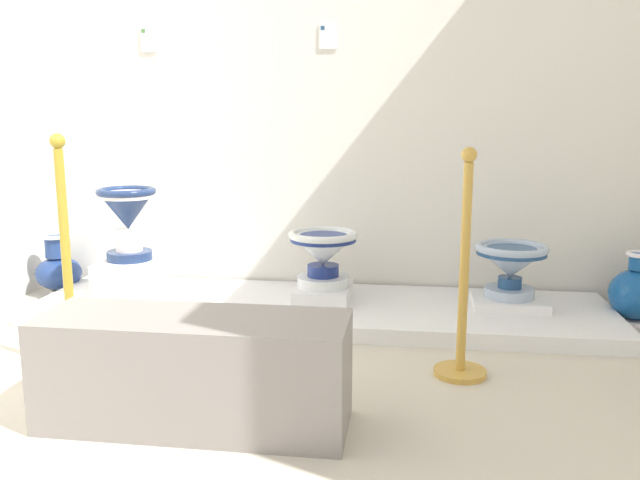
{
  "coord_description": "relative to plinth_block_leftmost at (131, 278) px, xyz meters",
  "views": [
    {
      "loc": [
        2.35,
        -1.2,
        1.09
      ],
      "look_at": [
        1.86,
        2.2,
        0.43
      ],
      "focal_mm": 36.37,
      "sensor_mm": 36.0,
      "label": 1
    }
  ],
  "objects": [
    {
      "name": "stanchion_post_near_right",
      "position": [
        1.78,
        -0.68,
        0.13
      ],
      "size": [
        0.22,
        0.22,
        0.97
      ],
      "color": "gold",
      "rests_on": "ground_plane"
    },
    {
      "name": "stanchion_post_near_left",
      "position": [
        0.11,
        -0.85,
        0.13
      ],
      "size": [
        0.24,
        0.24,
        1.02
      ],
      "color": "gold",
      "rests_on": "ground_plane"
    },
    {
      "name": "info_placard_second",
      "position": [
        1.05,
        0.49,
        1.35
      ],
      "size": [
        0.1,
        0.01,
        0.15
      ],
      "color": "white"
    },
    {
      "name": "museum_bench",
      "position": [
        0.81,
        -1.27,
        0.01
      ],
      "size": [
        1.09,
        0.36,
        0.4
      ],
      "primitive_type": "cube",
      "color": "gray",
      "rests_on": "ground_plane"
    },
    {
      "name": "display_platform",
      "position": [
        1.07,
        0.05,
        -0.15
      ],
      "size": [
        3.13,
        0.84,
        0.08
      ],
      "primitive_type": "cube",
      "color": "white",
      "rests_on": "ground_plane"
    },
    {
      "name": "plinth_block_pale_glazed",
      "position": [
        1.08,
        0.12,
        -0.07
      ],
      "size": [
        0.3,
        0.37,
        0.07
      ],
      "primitive_type": "cube",
      "color": "white",
      "rests_on": "display_platform"
    },
    {
      "name": "decorative_vase_corner",
      "position": [
        2.73,
        0.14,
        -0.02
      ],
      "size": [
        0.27,
        0.27,
        0.39
      ],
      "color": "white",
      "rests_on": "ground_plane"
    },
    {
      "name": "antique_toilet_central_ornate",
      "position": [
        2.09,
        0.13,
        0.13
      ],
      "size": [
        0.38,
        0.38,
        0.29
      ],
      "color": "#A4B7D1",
      "rests_on": "plinth_block_central_ornate"
    },
    {
      "name": "decorative_vase_companion",
      "position": [
        -0.6,
        0.27,
        -0.03
      ],
      "size": [
        0.28,
        0.28,
        0.38
      ],
      "color": "white",
      "rests_on": "ground_plane"
    },
    {
      "name": "antique_toilet_pale_glazed",
      "position": [
        1.08,
        0.12,
        0.17
      ],
      "size": [
        0.38,
        0.38,
        0.31
      ],
      "color": "white",
      "rests_on": "plinth_block_pale_glazed"
    },
    {
      "name": "antique_toilet_leftmost",
      "position": [
        0.0,
        0.0,
        0.37
      ],
      "size": [
        0.32,
        0.32,
        0.4
      ],
      "color": "navy",
      "rests_on": "plinth_block_leftmost"
    },
    {
      "name": "plinth_block_leftmost",
      "position": [
        0.0,
        0.0,
        0.0
      ],
      "size": [
        0.29,
        0.39,
        0.22
      ],
      "primitive_type": "cube",
      "color": "white",
      "rests_on": "display_platform"
    },
    {
      "name": "plinth_block_central_ornate",
      "position": [
        2.09,
        0.13,
        -0.08
      ],
      "size": [
        0.39,
        0.32,
        0.05
      ],
      "primitive_type": "cube",
      "color": "white",
      "rests_on": "display_platform"
    },
    {
      "name": "wall_back",
      "position": [
        1.07,
        0.52,
        1.38
      ],
      "size": [
        3.93,
        0.06,
        3.14
      ],
      "primitive_type": "cube",
      "color": "white",
      "rests_on": "ground_plane"
    },
    {
      "name": "info_placard_first",
      "position": [
        -0.03,
        0.49,
        1.35
      ],
      "size": [
        0.1,
        0.01,
        0.15
      ],
      "color": "white"
    },
    {
      "name": "ground_plane",
      "position": [
        1.07,
        -1.43,
        -0.2
      ],
      "size": [
        5.73,
        5.44,
        0.02
      ],
      "primitive_type": "cube",
      "color": "beige"
    }
  ]
}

